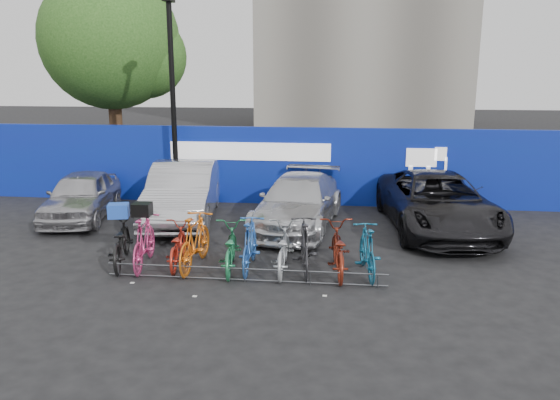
% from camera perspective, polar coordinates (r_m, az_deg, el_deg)
% --- Properties ---
extents(ground, '(100.00, 100.00, 0.00)m').
position_cam_1_polar(ground, '(11.50, -3.16, -7.45)').
color(ground, black).
rests_on(ground, ground).
extents(hoarding, '(22.00, 0.18, 2.40)m').
position_cam_1_polar(hoarding, '(16.93, 0.24, 3.60)').
color(hoarding, '#0A2492').
rests_on(hoarding, ground).
extents(tree, '(5.40, 5.20, 7.80)m').
position_cam_1_polar(tree, '(22.39, -16.69, 15.38)').
color(tree, '#382314').
rests_on(tree, ground).
extents(lamppost, '(0.25, 0.50, 6.11)m').
position_cam_1_polar(lamppost, '(16.78, -11.13, 10.37)').
color(lamppost, black).
rests_on(lamppost, ground).
extents(bike_rack, '(5.60, 0.03, 0.30)m').
position_cam_1_polar(bike_rack, '(10.89, -3.71, -7.77)').
color(bike_rack, '#595B60').
rests_on(bike_rack, ground).
extents(car_0, '(2.22, 4.11, 1.33)m').
position_cam_1_polar(car_0, '(16.29, -20.04, 0.45)').
color(car_0, '#A2A1A6').
rests_on(car_0, ground).
extents(car_1, '(2.37, 5.02, 1.59)m').
position_cam_1_polar(car_1, '(15.36, -10.08, 0.81)').
color(car_1, '#A2A2A6').
rests_on(car_1, ground).
extents(car_2, '(2.46, 4.84, 1.34)m').
position_cam_1_polar(car_2, '(14.52, 1.92, -0.20)').
color(car_2, '#BBBCC0').
rests_on(car_2, ground).
extents(car_3, '(2.97, 5.54, 1.48)m').
position_cam_1_polar(car_3, '(14.75, 16.10, -0.25)').
color(car_3, black).
rests_on(car_3, ground).
extents(bike_0, '(1.18, 2.10, 1.05)m').
position_cam_1_polar(bike_0, '(12.20, -16.32, -4.14)').
color(bike_0, black).
rests_on(bike_0, ground).
extents(bike_1, '(0.75, 1.92, 1.12)m').
position_cam_1_polar(bike_1, '(11.92, -14.02, -4.21)').
color(bike_1, '#C93572').
rests_on(bike_1, ground).
extents(bike_2, '(0.82, 1.78, 0.90)m').
position_cam_1_polar(bike_2, '(11.88, -10.69, -4.66)').
color(bike_2, '#B32718').
rests_on(bike_2, ground).
extents(bike_3, '(0.66, 1.98, 1.17)m').
position_cam_1_polar(bike_3, '(11.64, -8.89, -4.27)').
color(bike_3, orange).
rests_on(bike_3, ground).
extents(bike_4, '(0.87, 1.91, 0.97)m').
position_cam_1_polar(bike_4, '(11.44, -5.27, -5.02)').
color(bike_4, '#237F49').
rests_on(bike_4, ground).
extents(bike_5, '(0.55, 1.83, 1.09)m').
position_cam_1_polar(bike_5, '(11.43, -3.18, -4.67)').
color(bike_5, '#2657AC').
rests_on(bike_5, ground).
extents(bike_6, '(0.71, 1.89, 0.98)m').
position_cam_1_polar(bike_6, '(11.34, 0.25, -5.09)').
color(bike_6, '#A5A9AD').
rests_on(bike_6, ground).
extents(bike_7, '(0.76, 1.91, 1.12)m').
position_cam_1_polar(bike_7, '(11.30, 2.58, -4.81)').
color(bike_7, '#27272A').
rests_on(bike_7, ground).
extents(bike_8, '(0.86, 2.02, 1.04)m').
position_cam_1_polar(bike_8, '(11.26, 6.02, -5.16)').
color(bike_8, maroon).
rests_on(bike_8, ground).
extents(bike_9, '(0.71, 1.80, 1.05)m').
position_cam_1_polar(bike_9, '(11.25, 9.11, -5.23)').
color(bike_9, '#145A7D').
rests_on(bike_9, ground).
extents(cargo_crate, '(0.48, 0.41, 0.30)m').
position_cam_1_polar(cargo_crate, '(12.02, -16.52, -1.08)').
color(cargo_crate, blue).
rests_on(cargo_crate, bike_0).
extents(cargo_topcase, '(0.39, 0.35, 0.27)m').
position_cam_1_polar(cargo_topcase, '(11.74, -14.21, -0.96)').
color(cargo_topcase, black).
rests_on(cargo_topcase, bike_1).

